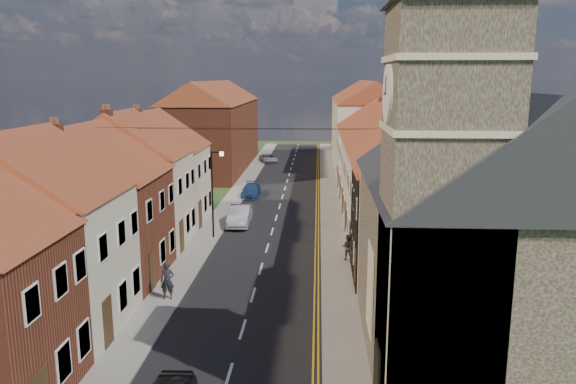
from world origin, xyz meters
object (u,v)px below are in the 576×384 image
(car_distant, at_px, (268,158))
(car_mid, at_px, (240,216))
(lamppost, at_px, (213,189))
(pedestrian_left, at_px, (167,281))
(pedestrian_right, at_px, (348,247))
(church, at_px, (484,219))
(car_far, at_px, (251,190))

(car_distant, bearing_deg, car_mid, -105.55)
(lamppost, bearing_deg, pedestrian_left, -91.75)
(pedestrian_right, bearing_deg, lamppost, -13.14)
(church, bearing_deg, pedestrian_right, 109.17)
(lamppost, xyz_separation_m, pedestrian_left, (-0.34, -10.98, -2.48))
(lamppost, distance_m, car_far, 14.33)
(pedestrian_right, bearing_deg, church, 122.41)
(car_far, bearing_deg, lamppost, -94.56)
(lamppost, distance_m, pedestrian_left, 11.27)
(car_mid, height_order, pedestrian_right, pedestrian_right)
(church, relative_size, car_mid, 3.48)
(church, xyz_separation_m, car_mid, (-11.95, 20.43, -5.16))
(pedestrian_left, relative_size, pedestrian_right, 1.19)
(church, height_order, lamppost, church)
(car_distant, height_order, pedestrian_left, pedestrian_left)
(church, xyz_separation_m, lamppost, (-13.17, 16.68, -2.34))
(car_far, distance_m, car_distant, 21.14)
(car_mid, relative_size, car_distant, 1.10)
(church, height_order, car_mid, church)
(church, distance_m, car_distant, 53.58)
(car_mid, height_order, car_distant, car_mid)
(car_distant, xyz_separation_m, pedestrian_right, (8.30, -39.56, 0.36))
(car_mid, xyz_separation_m, car_far, (-0.36, 10.24, -0.13))
(car_far, bearing_deg, pedestrian_right, -67.43)
(car_far, xyz_separation_m, pedestrian_left, (-1.20, -24.98, 0.48))
(car_mid, bearing_deg, pedestrian_right, -47.81)
(car_far, distance_m, pedestrian_right, 20.11)
(church, height_order, pedestrian_right, church)
(church, relative_size, car_far, 3.77)
(church, bearing_deg, pedestrian_left, 157.15)
(lamppost, bearing_deg, pedestrian_right, -26.39)
(church, xyz_separation_m, car_distant, (-12.56, 51.81, -5.33))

